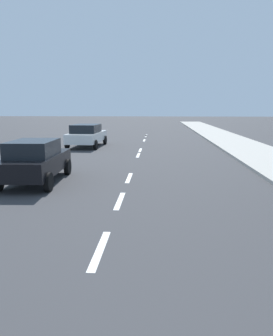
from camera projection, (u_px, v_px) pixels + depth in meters
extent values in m
plane|color=#38383A|center=(138.00, 157.00, 17.99)|extent=(160.00, 160.00, 0.00)
cube|color=#B2ADA3|center=(255.00, 152.00, 19.49)|extent=(3.60, 80.00, 0.14)
cube|color=white|center=(100.00, 249.00, 6.24)|extent=(0.16, 1.80, 0.01)
cube|color=white|center=(120.00, 201.00, 9.51)|extent=(0.16, 1.80, 0.01)
cube|color=white|center=(129.00, 178.00, 12.59)|extent=(0.16, 1.80, 0.01)
cube|color=white|center=(138.00, 155.00, 18.51)|extent=(0.16, 1.80, 0.01)
cube|color=white|center=(140.00, 150.00, 20.71)|extent=(0.16, 1.80, 0.01)
cube|color=white|center=(144.00, 140.00, 26.84)|extent=(0.16, 1.80, 0.01)
cube|color=white|center=(146.00, 136.00, 30.79)|extent=(0.16, 1.80, 0.01)
cube|color=white|center=(146.00, 135.00, 31.58)|extent=(0.16, 1.80, 0.01)
cube|color=black|center=(36.00, 164.00, 11.79)|extent=(1.86, 4.08, 0.64)
cube|color=black|center=(33.00, 148.00, 11.48)|extent=(1.57, 2.15, 0.56)
cylinder|color=black|center=(27.00, 167.00, 13.21)|extent=(0.21, 0.65, 0.64)
cylinder|color=black|center=(68.00, 167.00, 13.18)|extent=(0.21, 0.65, 0.64)
cylinder|color=black|center=(48.00, 182.00, 10.50)|extent=(0.21, 0.65, 0.64)
cube|color=white|center=(87.00, 137.00, 22.47)|extent=(2.09, 4.63, 0.64)
cube|color=black|center=(86.00, 128.00, 22.14)|extent=(1.78, 2.43, 0.56)
cylinder|color=black|center=(80.00, 140.00, 24.16)|extent=(0.21, 0.65, 0.64)
cylinder|color=black|center=(105.00, 140.00, 23.96)|extent=(0.21, 0.65, 0.64)
cylinder|color=black|center=(67.00, 144.00, 21.13)|extent=(0.21, 0.65, 0.64)
cylinder|color=black|center=(95.00, 145.00, 20.93)|extent=(0.21, 0.65, 0.64)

